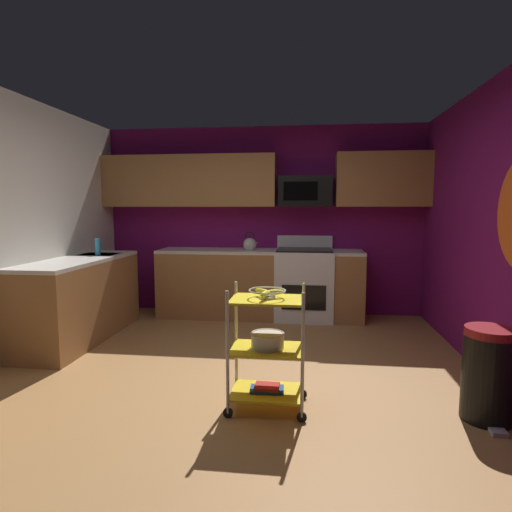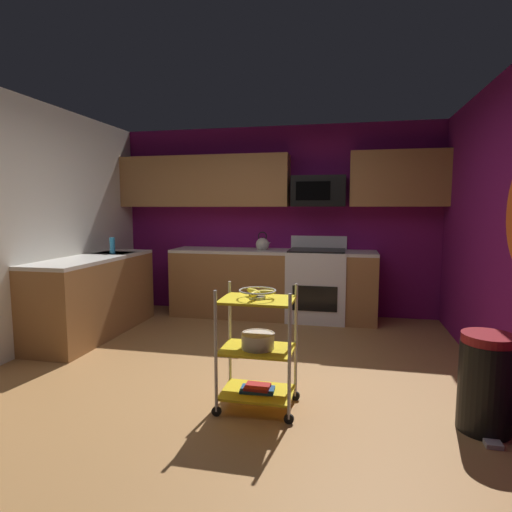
{
  "view_description": "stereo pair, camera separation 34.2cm",
  "coord_description": "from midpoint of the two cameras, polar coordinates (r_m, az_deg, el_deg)",
  "views": [
    {
      "loc": [
        0.64,
        -3.52,
        1.48
      ],
      "look_at": [
        0.18,
        0.24,
        1.05
      ],
      "focal_mm": 29.63,
      "sensor_mm": 36.0,
      "label": 1
    },
    {
      "loc": [
        0.97,
        -3.46,
        1.48
      ],
      "look_at": [
        0.18,
        0.24,
        1.05
      ],
      "focal_mm": 29.63,
      "sensor_mm": 36.0,
      "label": 2
    }
  ],
  "objects": [
    {
      "name": "trash_can",
      "position": [
        3.37,
        26.28,
        -14.19
      ],
      "size": [
        0.34,
        0.42,
        0.66
      ],
      "color": "black",
      "rests_on": "ground"
    },
    {
      "name": "dish_soap_bottle",
      "position": [
        5.44,
        -22.31,
        1.14
      ],
      "size": [
        0.06,
        0.06,
        0.2
      ],
      "primitive_type": "cylinder",
      "color": "#2D8CBF",
      "rests_on": "counter_run"
    },
    {
      "name": "floor",
      "position": [
        3.88,
        -5.78,
        -16.28
      ],
      "size": [
        4.4,
        4.8,
        0.04
      ],
      "primitive_type": "cube",
      "color": "#A87542",
      "rests_on": "ground"
    },
    {
      "name": "counter_run",
      "position": [
        5.43,
        -10.06,
        -4.4
      ],
      "size": [
        3.57,
        2.43,
        0.92
      ],
      "color": "#9E6B3D",
      "rests_on": "ground"
    },
    {
      "name": "kettle",
      "position": [
        5.69,
        -2.55,
        1.6
      ],
      "size": [
        0.21,
        0.18,
        0.26
      ],
      "color": "beige",
      "rests_on": "counter_run"
    },
    {
      "name": "upper_cabinets",
      "position": [
        5.81,
        -2.37,
        10.13
      ],
      "size": [
        4.4,
        0.33,
        0.7
      ],
      "color": "#9E6B3D"
    },
    {
      "name": "rolling_cart",
      "position": [
        3.17,
        -1.65,
        -12.46
      ],
      "size": [
        0.59,
        0.39,
        0.91
      ],
      "color": "silver",
      "rests_on": "ground"
    },
    {
      "name": "fruit_bowl",
      "position": [
        3.06,
        -1.68,
        -4.93
      ],
      "size": [
        0.27,
        0.27,
        0.07
      ],
      "color": "silver",
      "rests_on": "rolling_cart"
    },
    {
      "name": "wall_back",
      "position": [
        5.98,
        -0.77,
        4.76
      ],
      "size": [
        4.52,
        0.06,
        2.6
      ],
      "primitive_type": "cube",
      "color": "#6B1156",
      "rests_on": "ground"
    },
    {
      "name": "microwave",
      "position": [
        5.71,
        4.95,
        8.67
      ],
      "size": [
        0.7,
        0.39,
        0.4
      ],
      "color": "black"
    },
    {
      "name": "oven_range",
      "position": [
        5.69,
        4.8,
        -3.69
      ],
      "size": [
        0.76,
        0.65,
        1.1
      ],
      "color": "white",
      "rests_on": "ground"
    },
    {
      "name": "mixing_bowl_large",
      "position": [
        3.15,
        -1.6,
        -11.32
      ],
      "size": [
        0.25,
        0.25,
        0.11
      ],
      "color": "silver",
      "rests_on": "rolling_cart"
    },
    {
      "name": "book_stack",
      "position": [
        3.28,
        -1.63,
        -17.47
      ],
      "size": [
        0.26,
        0.16,
        0.04
      ],
      "color": "#1E4C8C",
      "rests_on": "rolling_cart"
    }
  ]
}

